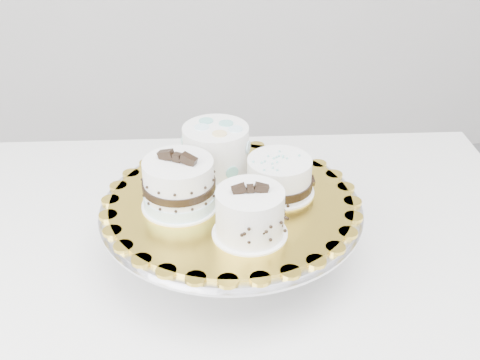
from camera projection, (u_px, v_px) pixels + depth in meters
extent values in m
cube|color=white|center=(209.00, 251.00, 1.04)|extent=(1.30, 0.97, 0.04)
cube|color=white|center=(421.00, 277.00, 1.56)|extent=(0.06, 0.06, 0.71)
cylinder|color=gray|center=(232.00, 256.00, 0.99)|extent=(0.19, 0.19, 0.01)
cylinder|color=gray|center=(232.00, 234.00, 0.97)|extent=(0.12, 0.12, 0.10)
cylinder|color=silver|center=(231.00, 206.00, 0.94)|extent=(0.40, 0.40, 0.01)
cylinder|color=silver|center=(231.00, 208.00, 0.94)|extent=(0.41, 0.41, 0.00)
cylinder|color=gold|center=(231.00, 201.00, 0.94)|extent=(0.50, 0.50, 0.01)
cylinder|color=white|center=(250.00, 233.00, 0.86)|extent=(0.11, 0.11, 0.00)
cylinder|color=white|center=(250.00, 212.00, 0.84)|extent=(0.11, 0.11, 0.07)
cylinder|color=white|center=(180.00, 204.00, 0.92)|extent=(0.12, 0.12, 0.00)
cylinder|color=white|center=(179.00, 183.00, 0.90)|extent=(0.15, 0.15, 0.07)
cylinder|color=#BEE4F0|center=(180.00, 199.00, 0.92)|extent=(0.11, 0.11, 0.02)
cylinder|color=black|center=(179.00, 184.00, 0.90)|extent=(0.11, 0.11, 0.01)
cylinder|color=white|center=(216.00, 169.00, 1.01)|extent=(0.12, 0.12, 0.00)
cylinder|color=white|center=(216.00, 148.00, 0.99)|extent=(0.14, 0.14, 0.08)
cylinder|color=white|center=(279.00, 191.00, 0.95)|extent=(0.11, 0.11, 0.00)
cylinder|color=white|center=(279.00, 175.00, 0.94)|extent=(0.11, 0.11, 0.05)
cylinder|color=black|center=(279.00, 183.00, 0.95)|extent=(0.11, 0.11, 0.01)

